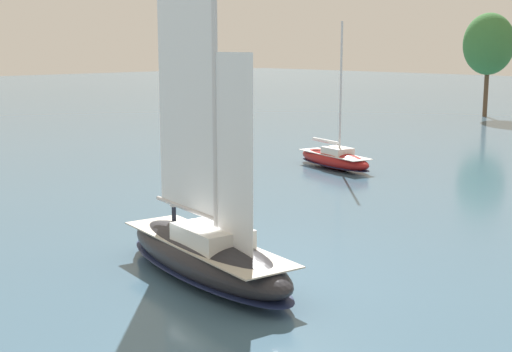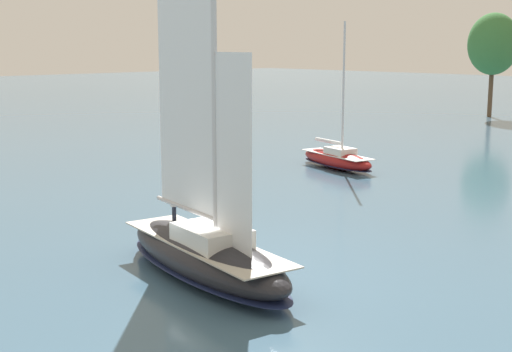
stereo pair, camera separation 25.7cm
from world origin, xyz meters
The scene contains 4 objects.
ground_plane centered at (0.00, 0.00, 0.00)m, with size 400.00×400.00×0.00m, color #42667F.
tree_shore_right centered at (-26.92, 73.16, 9.94)m, with size 6.90×6.90×14.19m.
sailboat_main centered at (0.02, 0.00, 1.24)m, with size 12.11×5.08×16.12m.
sailboat_moored_mid_channel centered at (-14.04, 25.28, 0.79)m, with size 8.80×4.25×11.66m.
Camera 2 is at (22.79, -18.53, 9.85)m, focal length 50.00 mm.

